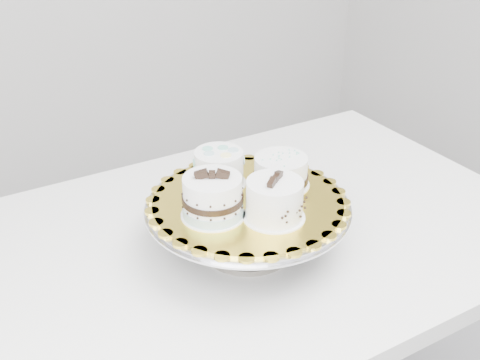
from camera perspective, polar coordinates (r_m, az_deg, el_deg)
table at (r=1.36m, az=1.12°, el=-7.24°), size 1.35×0.99×0.75m
cake_stand at (r=1.21m, az=0.74°, el=-3.57°), size 0.41×0.41×0.11m
cake_board at (r=1.19m, az=0.75°, el=-2.04°), size 0.41×0.41×0.01m
cake_swirl at (r=1.12m, az=3.28°, el=-1.98°), size 0.14×0.14×0.09m
cake_banded at (r=1.13m, az=-2.61°, el=-1.76°), size 0.16×0.16×0.10m
cake_dots at (r=1.23m, az=-2.01°, el=1.17°), size 0.13×0.13×0.08m
cake_ribbon at (r=1.24m, az=3.92°, el=0.76°), size 0.13×0.13×0.07m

